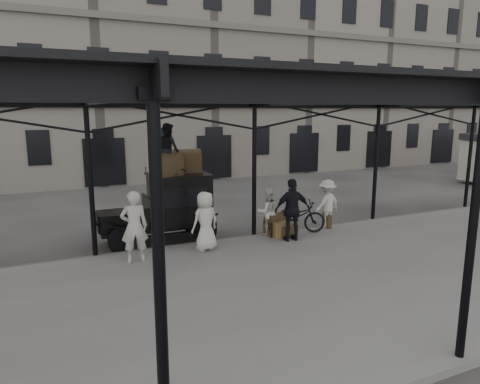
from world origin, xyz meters
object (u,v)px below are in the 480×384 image
(taxi, at_px, (170,204))
(porter_left, at_px, (134,227))
(porter_official, at_px, (292,210))
(steamer_trunk_roof_near, at_px, (168,166))
(bicycle, at_px, (294,217))
(steamer_trunk_platform, at_px, (277,225))

(taxi, bearing_deg, porter_left, -127.68)
(porter_left, distance_m, porter_official, 4.86)
(steamer_trunk_roof_near, bearing_deg, taxi, 50.41)
(bicycle, bearing_deg, porter_left, 115.31)
(porter_left, bearing_deg, taxi, -122.92)
(porter_left, bearing_deg, bicycle, -168.70)
(porter_left, bearing_deg, porter_official, -176.01)
(bicycle, relative_size, steamer_trunk_platform, 2.55)
(taxi, xyz_separation_m, steamer_trunk_roof_near, (-0.08, -0.25, 1.28))
(taxi, bearing_deg, porter_official, -31.15)
(steamer_trunk_platform, bearing_deg, steamer_trunk_roof_near, 144.23)
(steamer_trunk_roof_near, bearing_deg, steamer_trunk_platform, -38.07)
(steamer_trunk_roof_near, bearing_deg, bicycle, -37.15)
(porter_official, relative_size, steamer_trunk_roof_near, 2.40)
(taxi, distance_m, porter_left, 2.48)
(taxi, distance_m, porter_official, 3.91)
(bicycle, xyz_separation_m, steamer_trunk_roof_near, (-3.92, 1.10, 1.78))
(porter_official, bearing_deg, steamer_trunk_roof_near, -18.26)
(porter_official, xyz_separation_m, steamer_trunk_platform, (-0.09, 0.79, -0.68))
(bicycle, height_order, steamer_trunk_roof_near, steamer_trunk_roof_near)
(porter_official, distance_m, bicycle, 0.95)
(steamer_trunk_roof_near, distance_m, steamer_trunk_platform, 4.03)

